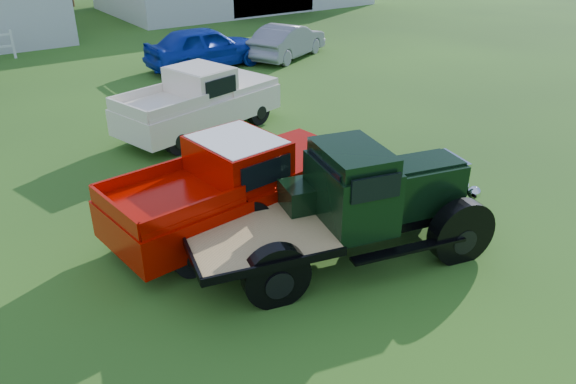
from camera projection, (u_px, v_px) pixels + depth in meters
ground at (317, 273)px, 9.89m from camera, size 120.00×120.00×0.00m
vintage_flatbed at (345, 205)px, 9.90m from camera, size 5.75×3.33×2.14m
red_pickup at (234, 185)px, 10.89m from camera, size 5.41×2.57×1.90m
white_pickup at (199, 101)px, 15.72m from camera, size 5.29×3.11×1.82m
misc_car_blue at (205, 47)px, 22.29m from camera, size 4.81×1.95×1.64m
misc_car_grey at (288, 41)px, 23.80m from camera, size 4.53×3.24×1.42m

